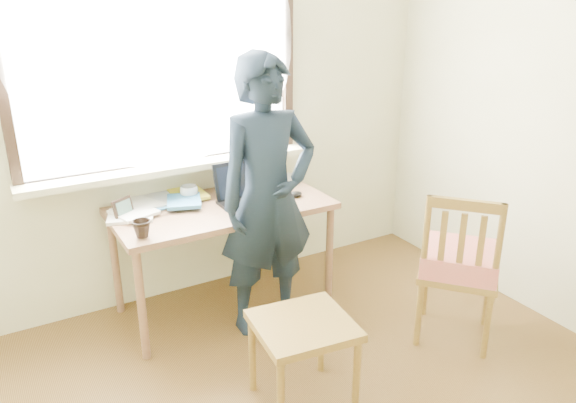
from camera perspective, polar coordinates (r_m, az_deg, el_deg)
room_shell at (r=2.05m, az=7.69°, el=10.83°), size 3.52×4.02×2.61m
desk at (r=3.55m, az=-6.71°, el=-1.50°), size 1.35×0.67×0.72m
laptop at (r=3.54m, az=-4.23°, el=0.83°), size 0.37×0.30×0.25m
mug_white at (r=3.63m, az=-10.01°, el=0.89°), size 0.16×0.16×0.09m
mug_dark at (r=3.14m, az=-14.62°, el=-2.70°), size 0.15×0.15×0.10m
mouse at (r=3.63m, az=0.72°, el=0.75°), size 0.10×0.07×0.04m
desk_clutter at (r=3.62m, az=-11.66°, el=0.20°), size 0.92×0.53×0.03m
book_a at (r=3.60m, az=-13.12°, el=-0.08°), size 0.30×0.33×0.03m
book_b at (r=3.95m, az=-2.00°, el=2.27°), size 0.31×0.33×0.02m
picture_frame at (r=3.42m, az=-16.41°, el=-0.74°), size 0.13×0.08×0.11m
work_chair at (r=2.82m, az=1.55°, el=-13.38°), size 0.51×0.49×0.47m
side_chair at (r=3.43m, az=17.01°, el=-5.92°), size 0.60×0.61×0.95m
person at (r=3.28m, az=-2.05°, el=0.35°), size 0.62×0.41×1.68m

